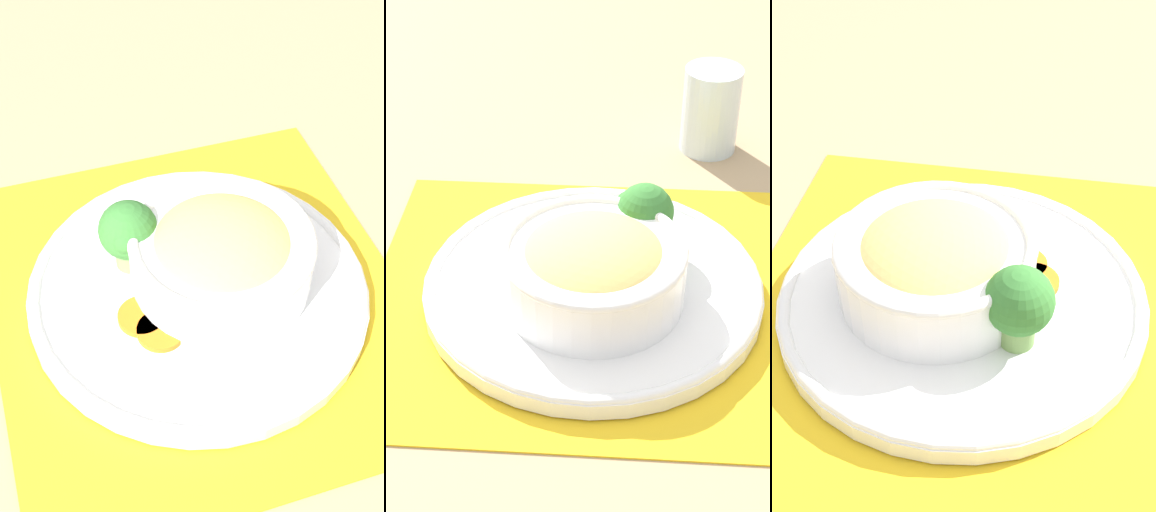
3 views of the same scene
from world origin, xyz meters
TOP-DOWN VIEW (x-y plane):
  - ground_plane at (0.00, 0.00)m, footprint 4.00×4.00m
  - placemat at (0.00, 0.00)m, footprint 0.45×0.41m
  - plate at (0.00, 0.00)m, footprint 0.32×0.32m
  - bowl at (0.00, -0.02)m, footprint 0.17×0.17m
  - broccoli_floret at (0.05, 0.05)m, footprint 0.06×0.06m
  - carrot_slice_near at (-0.02, 0.06)m, footprint 0.04×0.04m
  - carrot_slice_middle at (-0.04, 0.05)m, footprint 0.04×0.04m
  - water_glass at (0.14, 0.29)m, footprint 0.07×0.07m

SIDE VIEW (x-z plane):
  - ground_plane at x=0.00m, z-range 0.00..0.00m
  - placemat at x=0.00m, z-range 0.00..0.00m
  - plate at x=0.00m, z-range 0.00..0.03m
  - carrot_slice_near at x=-0.02m, z-range 0.02..0.03m
  - carrot_slice_middle at x=-0.04m, z-range 0.02..0.03m
  - water_glass at x=0.14m, z-range -0.01..0.10m
  - bowl at x=0.00m, z-range 0.02..0.09m
  - broccoli_floret at x=0.05m, z-range 0.03..0.10m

